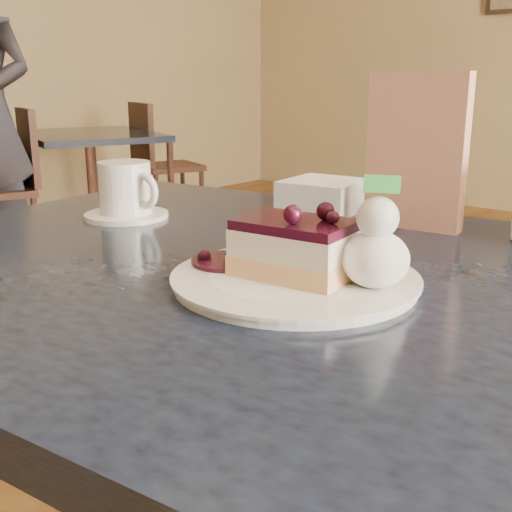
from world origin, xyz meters
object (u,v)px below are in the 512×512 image
Objects in this scene: cheesecake_slice at (296,248)px; bg_table_far_left at (97,233)px; main_table at (315,338)px; dessert_plate at (295,280)px; coffee_set at (126,193)px.

cheesecake_slice reaches higher than bg_table_far_left.
cheesecake_slice is (0.01, -0.05, 0.13)m from main_table.
bg_table_far_left is at bearing 141.94° from main_table.
dessert_plate is (0.01, -0.05, 0.09)m from main_table.
bg_table_far_left is (-2.96, 1.89, -0.75)m from dessert_plate.
dessert_plate is 3.59m from bg_table_far_left.
dessert_plate is 0.16× the size of bg_table_far_left.
dessert_plate is at bearing -11.65° from bg_table_far_left.
bg_table_far_left is (-2.96, 1.89, -0.79)m from cheesecake_slice.
cheesecake_slice is 3.60m from bg_table_far_left.
main_table is at bearing -10.95° from bg_table_far_left.
coffee_set reaches higher than cheesecake_slice.
main_table is 9.24× the size of coffee_set.
dessert_plate is 1.84× the size of coffee_set.
main_table is at bearing 90.00° from cheesecake_slice.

